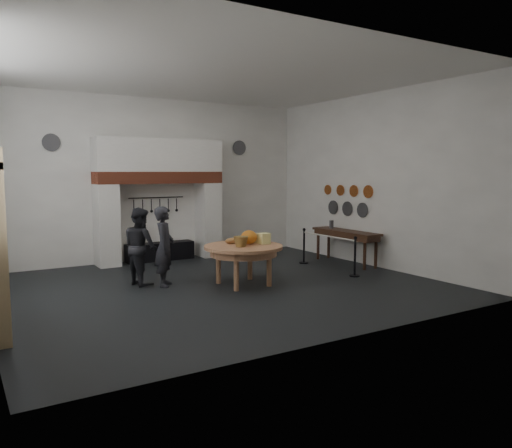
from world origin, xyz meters
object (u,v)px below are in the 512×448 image
side_table (346,232)px  visitor_far (141,246)px  barrier_post_far (304,247)px  iron_range (160,251)px  barrier_post_near (355,258)px  work_table (243,247)px  visitor_near (165,246)px

side_table → visitor_far: bearing=175.5°
side_table → barrier_post_far: same height
iron_range → barrier_post_far: 4.02m
iron_range → barrier_post_near: barrier_post_near is taller
side_table → work_table: bearing=-167.9°
visitor_near → barrier_post_near: (4.19, -1.42, -0.42)m
work_table → visitor_far: (-1.90, 1.21, 0.01)m
visitor_near → barrier_post_far: (4.19, 0.58, -0.42)m
side_table → barrier_post_near: size_ratio=2.44×
iron_range → visitor_far: bearing=-118.3°
iron_range → visitor_near: bearing=-108.6°
visitor_far → barrier_post_near: 4.96m
work_table → iron_range: bearing=97.0°
visitor_near → side_table: visitor_near is taller
work_table → barrier_post_far: 3.05m
barrier_post_near → barrier_post_far: 2.00m
work_table → barrier_post_near: barrier_post_near is taller
visitor_near → side_table: 5.13m
visitor_far → barrier_post_far: visitor_far is taller
iron_range → barrier_post_near: (3.16, -4.47, 0.20)m
iron_range → barrier_post_far: (3.16, -2.47, 0.20)m
iron_range → visitor_far: visitor_far is taller
side_table → barrier_post_far: (-0.94, 0.61, -0.42)m
side_table → barrier_post_far: size_ratio=2.44×
work_table → side_table: 3.71m
visitor_near → visitor_far: (-0.40, 0.40, -0.02)m
iron_range → barrier_post_near: 5.48m
barrier_post_far → work_table: bearing=-152.7°
iron_range → visitor_far: 3.07m
visitor_far → visitor_near: bearing=-145.3°
visitor_far → side_table: (5.53, -0.43, 0.02)m
iron_range → visitor_near: (-1.03, -3.05, 0.62)m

